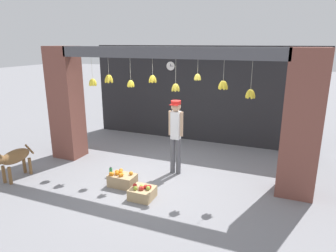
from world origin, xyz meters
TOP-DOWN VIEW (x-y plane):
  - ground_plane at (0.00, 0.00)m, footprint 60.00×60.00m
  - shop_back_wall at (0.00, 2.88)m, footprint 6.88×0.12m
  - shop_pillar_left at (-2.79, 0.30)m, footprint 0.70×0.60m
  - shop_pillar_right at (2.79, 0.30)m, footprint 0.70×0.60m
  - storefront_awning at (-0.01, 0.12)m, footprint 4.98×0.29m
  - dog at (-2.94, -1.33)m, footprint 0.31×1.06m
  - shopkeeper at (0.23, 0.31)m, footprint 0.34×0.28m
  - fruit_crate_oranges at (-0.58, -0.73)m, footprint 0.56×0.36m
  - fruit_crate_apples at (0.05, -1.03)m, footprint 0.45×0.43m
  - water_bottle at (-1.06, -0.42)m, footprint 0.07×0.07m
  - wall_clock at (-0.89, 2.81)m, footprint 0.28×0.03m

SIDE VIEW (x-z plane):
  - ground_plane at x=0.00m, z-range 0.00..0.00m
  - water_bottle at x=-1.06m, z-range -0.01..0.22m
  - fruit_crate_apples at x=0.05m, z-range -0.02..0.27m
  - fruit_crate_oranges at x=-0.58m, z-range -0.02..0.31m
  - dog at x=-2.94m, z-range 0.13..0.87m
  - shopkeeper at x=0.23m, z-range 0.16..1.88m
  - shop_back_wall at x=0.00m, z-range 0.00..2.87m
  - shop_pillar_left at x=-2.79m, z-range 0.00..2.87m
  - shop_pillar_right at x=2.79m, z-range 0.00..2.87m
  - wall_clock at x=-0.89m, z-range 2.12..2.40m
  - storefront_awning at x=-0.01m, z-range 2.19..3.16m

